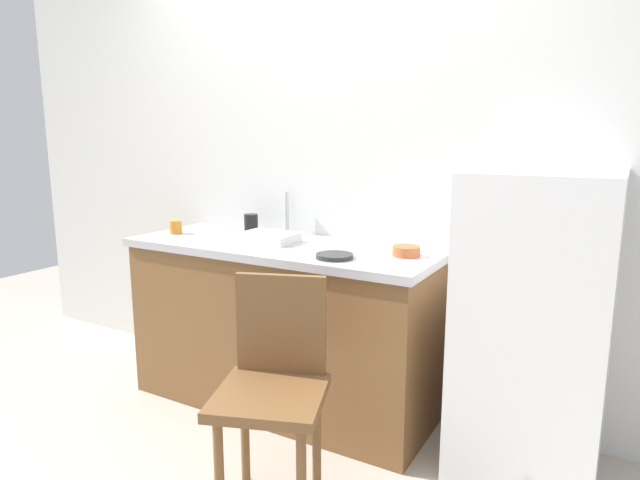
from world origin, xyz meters
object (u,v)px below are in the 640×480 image
at_px(refrigerator, 535,329).
at_px(cup_black, 251,224).
at_px(chair, 274,382).
at_px(terracotta_bowl, 406,251).
at_px(dish_tray, 269,237).
at_px(cup_orange, 176,227).
at_px(hotplate, 335,256).

xyz_separation_m(refrigerator, cup_black, (-1.57, 0.18, 0.28)).
bearing_deg(chair, terracotta_bowl, 52.02).
bearing_deg(refrigerator, dish_tray, 179.72).
bearing_deg(refrigerator, chair, -140.18).
xyz_separation_m(dish_tray, cup_orange, (-0.60, -0.05, 0.01)).
xyz_separation_m(terracotta_bowl, cup_orange, (-1.34, -0.10, 0.01)).
bearing_deg(dish_tray, cup_black, 144.80).
bearing_deg(terracotta_bowl, refrigerator, -4.80).
xyz_separation_m(chair, dish_tray, (-0.50, 0.69, 0.40)).
bearing_deg(cup_orange, chair, -30.07).
bearing_deg(cup_black, chair, -49.25).
relative_size(refrigerator, cup_orange, 17.34).
height_order(chair, cup_orange, cup_orange).
distance_m(chair, hotplate, 0.66).
distance_m(dish_tray, cup_orange, 0.60).
xyz_separation_m(terracotta_bowl, hotplate, (-0.26, -0.20, -0.01)).
height_order(refrigerator, cup_black, refrigerator).
relative_size(refrigerator, terracotta_bowl, 10.15).
height_order(refrigerator, hotplate, refrigerator).
bearing_deg(cup_orange, refrigerator, 1.43).
height_order(chair, terracotta_bowl, terracotta_bowl).
bearing_deg(dish_tray, cup_orange, -174.82).
bearing_deg(cup_black, cup_orange, -147.65).
distance_m(refrigerator, dish_tray, 1.35).
height_order(cup_black, cup_orange, cup_black).
distance_m(chair, cup_orange, 1.34).
distance_m(refrigerator, terracotta_bowl, 0.64).
relative_size(chair, cup_orange, 11.96).
distance_m(dish_tray, terracotta_bowl, 0.74).
relative_size(chair, dish_tray, 3.18).
bearing_deg(cup_orange, terracotta_bowl, 4.14).
relative_size(terracotta_bowl, hotplate, 0.75).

